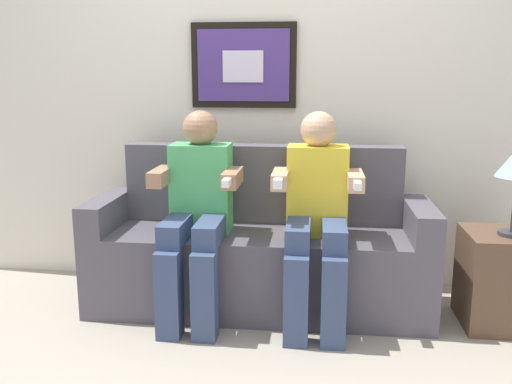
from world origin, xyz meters
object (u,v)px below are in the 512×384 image
at_px(couch, 259,253).
at_px(side_table_right, 502,279).
at_px(person_on_left, 197,208).
at_px(person_on_right, 317,211).

xyz_separation_m(couch, side_table_right, (1.29, -0.11, -0.06)).
bearing_deg(side_table_right, person_on_left, -177.82).
distance_m(person_on_left, side_table_right, 1.64).
height_order(couch, person_on_left, person_on_left).
height_order(person_on_left, person_on_right, same).
distance_m(person_on_right, side_table_right, 1.04).
xyz_separation_m(couch, person_on_right, (0.32, -0.17, 0.29)).
bearing_deg(couch, person_on_right, -27.92).
bearing_deg(person_on_left, person_on_right, -0.04).
height_order(couch, side_table_right, couch).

